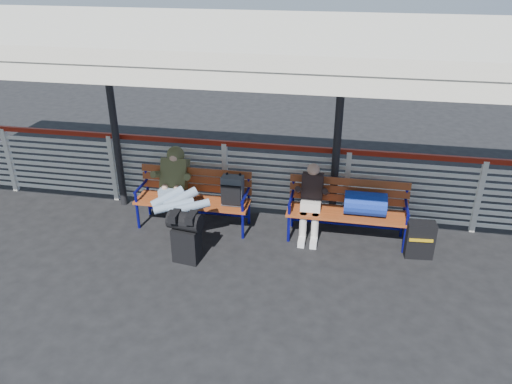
% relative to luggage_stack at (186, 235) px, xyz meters
% --- Properties ---
extents(ground, '(60.00, 60.00, 0.00)m').
position_rel_luggage_stack_xyz_m(ground, '(0.16, -0.26, -0.42)').
color(ground, black).
rests_on(ground, ground).
extents(fence, '(12.08, 0.08, 1.24)m').
position_rel_luggage_stack_xyz_m(fence, '(0.16, 1.64, 0.24)').
color(fence, silver).
rests_on(fence, ground).
extents(canopy, '(12.60, 3.60, 3.16)m').
position_rel_luggage_stack_xyz_m(canopy, '(0.16, 0.61, 2.62)').
color(canopy, silver).
rests_on(canopy, ground).
extents(luggage_stack, '(0.50, 0.33, 0.78)m').
position_rel_luggage_stack_xyz_m(luggage_stack, '(0.00, 0.00, 0.00)').
color(luggage_stack, black).
rests_on(luggage_stack, ground).
extents(bench_left, '(1.80, 0.56, 0.93)m').
position_rel_luggage_stack_xyz_m(bench_left, '(0.00, 1.03, 0.17)').
color(bench_left, '#92431C').
rests_on(bench_left, ground).
extents(bench_right, '(1.80, 0.56, 0.92)m').
position_rel_luggage_stack_xyz_m(bench_right, '(2.33, 1.05, 0.18)').
color(bench_right, '#92431C').
rests_on(bench_right, ground).
extents(traveler_man, '(0.94, 1.63, 0.77)m').
position_rel_luggage_stack_xyz_m(traveler_man, '(-0.35, 0.69, 0.26)').
color(traveler_man, '#7F96AB').
rests_on(traveler_man, ground).
extents(companion_person, '(0.32, 0.66, 1.15)m').
position_rel_luggage_stack_xyz_m(companion_person, '(1.65, 1.04, 0.17)').
color(companion_person, beige).
rests_on(companion_person, ground).
extents(suitcase_side, '(0.41, 0.27, 0.55)m').
position_rel_luggage_stack_xyz_m(suitcase_side, '(3.25, 0.74, -0.15)').
color(suitcase_side, black).
rests_on(suitcase_side, ground).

